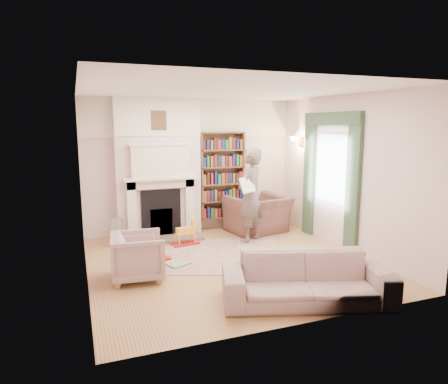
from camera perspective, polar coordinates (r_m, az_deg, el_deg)
name	(u,v)px	position (r m, az deg, el deg)	size (l,w,h in m)	color
floor	(229,262)	(6.78, 0.75, -9.96)	(4.50, 4.50, 0.00)	olive
ceiling	(230,90)	(6.41, 0.81, 14.34)	(4.50, 4.50, 0.00)	white
wall_back	(191,166)	(8.57, -4.70, 3.75)	(4.50, 4.50, 0.00)	#F5DCD5
wall_front	(304,205)	(4.45, 11.35, -1.88)	(4.50, 4.50, 0.00)	#F5DCD5
wall_left	(82,187)	(6.01, -19.62, 0.71)	(4.50, 4.50, 0.00)	#F5DCD5
wall_right	(345,173)	(7.55, 16.91, 2.58)	(4.50, 4.50, 0.00)	#F5DCD5
fireplace	(158,169)	(8.20, -9.37, 3.30)	(1.70, 0.58, 2.80)	#F5DCD5
bookcase	(222,176)	(8.67, -0.31, 2.36)	(1.00, 0.24, 1.85)	brown
window	(331,168)	(7.86, 15.08, 3.29)	(0.02, 0.90, 1.30)	silver
curtain_left	(353,187)	(7.31, 17.94, 0.72)	(0.07, 0.32, 2.40)	#2E432B
curtain_right	(309,177)	(8.44, 12.06, 2.12)	(0.07, 0.32, 2.40)	#2E432B
pelmet	(332,119)	(7.79, 15.11, 10.09)	(0.09, 1.70, 0.24)	#2E432B
wall_sconce	(293,142)	(8.64, 9.83, 7.02)	(0.20, 0.24, 0.24)	gold
rug	(209,255)	(7.13, -2.20, -8.92)	(2.57, 1.98, 0.01)	#BBAA8D
armchair_reading	(258,214)	(8.54, 4.83, -3.15)	(1.19, 1.04, 0.78)	#472C25
armchair_left	(138,256)	(6.11, -12.20, -8.97)	(0.74, 0.76, 0.69)	#BFAE9E
sofa	(306,279)	(5.36, 11.68, -12.04)	(2.15, 0.84, 0.63)	#AD9E8F
man_reading	(250,195)	(7.72, 3.77, -0.50)	(0.67, 0.44, 1.84)	#5A4F48
newspaper	(247,185)	(7.44, 3.37, 1.03)	(0.42, 0.02, 0.30)	white
coffee_table	(339,269)	(6.04, 16.05, -10.58)	(0.70, 0.45, 0.45)	#371D13
paraffin_heater	(117,232)	(7.79, -15.08, -5.58)	(0.24, 0.24, 0.55)	#9B9EA2
rocking_horse	(185,233)	(7.63, -5.56, -5.89)	(0.54, 0.22, 0.48)	gold
board_game	(177,263)	(6.69, -6.73, -10.06)	(0.34, 0.34, 0.03)	#DAD54D
game_box_lid	(163,259)	(6.90, -8.64, -9.40)	(0.27, 0.18, 0.04)	red
comic_annuals	(252,266)	(6.55, 4.02, -10.51)	(0.85, 0.65, 0.02)	red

